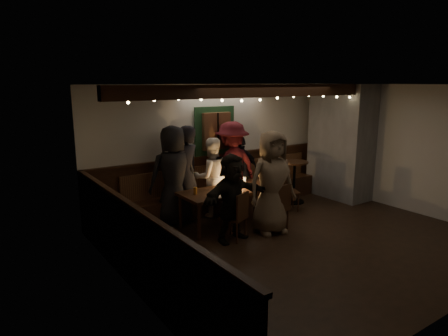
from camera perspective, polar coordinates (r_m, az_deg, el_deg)
room at (r=8.39m, az=9.79°, el=1.26°), size 6.02×5.01×2.62m
dining_table at (r=7.48m, az=0.87°, el=-3.49°), size 1.90×0.81×0.82m
chair_near_left at (r=6.77m, az=1.96°, el=-6.53°), size 0.50×0.50×0.83m
chair_near_right at (r=7.24m, az=7.84°, el=-5.23°), size 0.42×0.42×0.87m
chair_end at (r=8.41m, az=8.78°, el=-2.89°), size 0.50×0.50×0.84m
high_top at (r=8.97m, az=10.00°, el=-1.21°), size 0.58×0.58×0.93m
person_a at (r=7.52m, az=-7.23°, el=-1.01°), size 1.01×0.76×1.87m
person_b at (r=7.63m, az=-5.51°, el=-0.86°), size 0.79×0.67×1.85m
person_c at (r=7.95m, az=-1.85°, el=-1.29°), size 0.88×0.76×1.58m
person_d at (r=8.20m, az=1.13°, el=0.16°), size 1.26×0.79×1.86m
person_e at (r=8.41m, az=2.31°, el=-0.57°), size 0.93×0.42×1.57m
person_f at (r=6.69m, az=1.19°, el=-4.25°), size 1.44×0.62×1.50m
person_g at (r=7.04m, az=6.83°, el=-2.09°), size 0.98×0.72×1.83m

